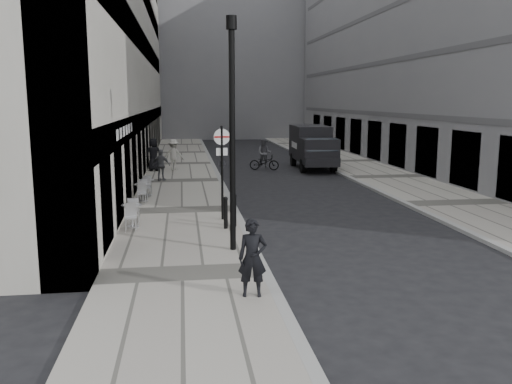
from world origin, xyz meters
TOP-DOWN VIEW (x-y plane):
  - ground at (0.00, 0.00)m, footprint 120.00×120.00m
  - sidewalk at (-2.00, 18.00)m, footprint 4.00×60.00m
  - far_sidewalk at (9.00, 18.00)m, footprint 4.00×60.00m
  - building_left at (-6.00, 24.50)m, footprint 4.00×45.00m
  - building_right at (14.00, 24.50)m, footprint 6.00×45.00m
  - building_far at (1.50, 56.00)m, footprint 24.00×16.00m
  - walking_man at (-0.53, 0.96)m, footprint 0.65×0.46m
  - sign_post at (-0.60, 8.47)m, footprint 0.55×0.11m
  - lamppost at (-0.60, 4.60)m, footprint 0.28×0.28m
  - bollard_near at (-0.29, 7.40)m, footprint 0.13×0.13m
  - bollard_far at (-0.60, 7.10)m, footprint 0.13×0.13m
  - panel_van at (6.01, 22.67)m, footprint 2.26×5.64m
  - cyclist at (2.98, 22.41)m, footprint 1.89×1.12m
  - pedestrian_a at (-3.02, 18.02)m, footprint 1.02×0.69m
  - pedestrian_b at (-2.45, 22.22)m, footprint 1.26×0.85m
  - pedestrian_c at (-3.60, 22.01)m, footprint 1.08×0.87m
  - cafe_table_near at (-3.58, 12.28)m, footprint 0.65×1.48m
  - cafe_table_mid at (-3.60, 7.72)m, footprint 0.68×1.53m
  - cafe_table_far at (-3.49, 13.74)m, footprint 0.62×1.40m

SIDE VIEW (x-z plane):
  - ground at x=0.00m, z-range 0.00..0.00m
  - sidewalk at x=-2.00m, z-range 0.00..0.12m
  - far_sidewalk at x=9.00m, z-range 0.00..0.12m
  - cafe_table_far at x=-3.49m, z-range 0.13..0.92m
  - cafe_table_near at x=-3.58m, z-range 0.13..0.97m
  - cafe_table_mid at x=-3.60m, z-range 0.13..0.99m
  - bollard_far at x=-0.60m, z-range 0.12..1.09m
  - bollard_near at x=-0.29m, z-range 0.12..1.13m
  - cyclist at x=2.98m, z-range -0.21..1.71m
  - pedestrian_a at x=-3.02m, z-range 0.12..1.73m
  - walking_man at x=-0.53m, z-range 0.12..1.78m
  - pedestrian_b at x=-2.45m, z-range 0.12..1.94m
  - pedestrian_c at x=-3.60m, z-range 0.12..2.02m
  - panel_van at x=6.01m, z-range 0.16..2.79m
  - sign_post at x=-0.60m, z-range 0.58..3.80m
  - lamppost at x=-0.60m, z-range 0.47..6.72m
  - building_left at x=-6.00m, z-range 0.00..18.00m
  - building_right at x=14.00m, z-range 0.00..20.00m
  - building_far at x=1.50m, z-range 0.00..22.00m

